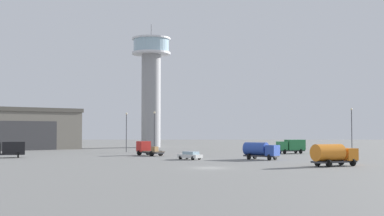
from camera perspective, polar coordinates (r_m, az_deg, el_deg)
name	(u,v)px	position (r m, az deg, el deg)	size (l,w,h in m)	color
ground_plane	(209,168)	(66.98, 1.89, -6.71)	(400.00, 400.00, 0.00)	slate
control_tower	(151,79)	(147.72, -4.60, 3.21)	(11.12, 11.12, 35.62)	gray
hangar	(9,129)	(140.02, -19.83, -2.20)	(38.49, 36.85, 10.52)	#6B665B
truck_box_green	(291,146)	(109.13, 11.07, -4.18)	(6.14, 4.18, 2.92)	#38383D
truck_flatbed_red	(147,149)	(99.70, -5.07, -4.56)	(5.96, 6.83, 2.75)	#38383D
truck_fuel_tanker_blue	(260,150)	(86.04, 7.67, -4.68)	(6.06, 5.24, 2.89)	#38383D
truck_box_black	(8,148)	(97.02, -19.88, -4.29)	(6.19, 4.21, 2.85)	#38383D
truck_fuel_tanker_orange	(333,154)	(72.44, 15.52, -4.98)	(7.00, 5.26, 3.04)	#38383D
car_white	(190,155)	(85.58, -0.21, -5.30)	(4.36, 4.31, 1.37)	white
light_post_west	(352,126)	(117.87, 17.45, -1.98)	(0.44, 0.44, 9.79)	#38383D
light_post_east	(126,129)	(115.54, -7.36, -2.30)	(0.44, 0.44, 8.88)	#38383D
light_post_north	(154,128)	(113.93, -4.23, -2.26)	(0.44, 0.44, 9.09)	#38383D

